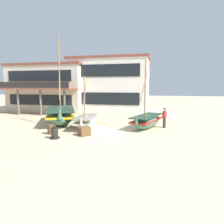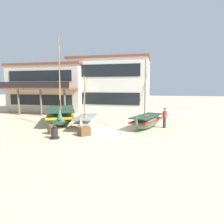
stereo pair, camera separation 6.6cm
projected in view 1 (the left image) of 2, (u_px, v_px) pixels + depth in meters
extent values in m
plane|color=#CCB78E|center=(109.00, 131.00, 15.65)|extent=(120.00, 120.00, 0.00)
ellipsoid|color=#427056|center=(147.00, 122.00, 16.85)|extent=(2.71, 4.51, 1.08)
cube|color=red|center=(147.00, 120.00, 16.83)|extent=(2.67, 4.35, 0.13)
cube|color=#243D2F|center=(147.00, 116.00, 16.78)|extent=(2.72, 4.44, 0.08)
cone|color=#427056|center=(137.00, 119.00, 15.05)|extent=(0.36, 0.36, 0.76)
cylinder|color=olive|center=(145.00, 90.00, 16.06)|extent=(0.10, 0.10, 4.84)
cylinder|color=olive|center=(145.00, 81.00, 15.96)|extent=(0.73, 1.98, 3.41)
cube|color=olive|center=(148.00, 117.00, 17.07)|extent=(1.32, 0.58, 0.06)
ellipsoid|color=#427056|center=(61.00, 116.00, 18.84)|extent=(4.65, 6.38, 1.45)
cube|color=gold|center=(61.00, 114.00, 18.81)|extent=(4.57, 6.17, 0.17)
cube|color=#243D2F|center=(61.00, 109.00, 18.75)|extent=(4.66, 6.30, 0.10)
cone|color=#427056|center=(60.00, 113.00, 15.98)|extent=(0.61, 0.61, 1.02)
cylinder|color=olive|center=(59.00, 76.00, 17.64)|extent=(0.10, 0.10, 6.83)
cylinder|color=olive|center=(59.00, 71.00, 17.59)|extent=(1.39, 2.80, 4.88)
cube|color=olive|center=(61.00, 110.00, 19.21)|extent=(2.03, 1.08, 0.06)
ellipsoid|color=silver|center=(86.00, 122.00, 16.84)|extent=(2.06, 4.17, 0.99)
cube|color=silver|center=(86.00, 121.00, 16.82)|extent=(2.05, 4.02, 0.12)
cube|color=gray|center=(86.00, 117.00, 16.78)|extent=(2.09, 4.10, 0.07)
cone|color=silver|center=(81.00, 121.00, 14.88)|extent=(0.33, 0.33, 0.70)
cylinder|color=olive|center=(84.00, 99.00, 16.09)|extent=(0.10, 0.10, 3.62)
cylinder|color=olive|center=(84.00, 96.00, 16.06)|extent=(0.48, 2.46, 3.22)
cube|color=olive|center=(87.00, 118.00, 17.09)|extent=(1.36, 0.38, 0.06)
cylinder|color=#33333D|center=(164.00, 123.00, 16.94)|extent=(0.26, 0.26, 0.88)
cube|color=#B22D28|center=(165.00, 114.00, 16.85)|extent=(0.38, 0.42, 0.54)
sphere|color=tan|center=(165.00, 110.00, 16.80)|extent=(0.22, 0.22, 0.22)
cylinder|color=#2D2823|center=(165.00, 108.00, 16.79)|extent=(0.24, 0.24, 0.05)
cylinder|color=black|center=(55.00, 138.00, 13.48)|extent=(0.66, 0.66, 0.10)
cylinder|color=black|center=(55.00, 133.00, 13.44)|extent=(0.46, 0.46, 0.62)
sphere|color=black|center=(54.00, 127.00, 13.39)|extent=(0.25, 0.25, 0.25)
cylinder|color=brown|center=(51.00, 129.00, 14.71)|extent=(0.52, 0.52, 0.70)
torus|color=black|center=(51.00, 127.00, 14.69)|extent=(0.56, 0.56, 0.03)
torus|color=black|center=(51.00, 131.00, 14.73)|extent=(0.56, 0.56, 0.03)
cube|color=brown|center=(84.00, 131.00, 14.31)|extent=(1.05, 1.05, 0.62)
cube|color=white|center=(110.00, 86.00, 27.98)|extent=(10.48, 5.69, 7.04)
cube|color=brown|center=(110.00, 59.00, 27.51)|extent=(10.90, 5.92, 0.30)
cube|color=black|center=(105.00, 99.00, 25.41)|extent=(8.80, 0.06, 1.55)
cube|color=black|center=(105.00, 70.00, 24.96)|extent=(8.80, 0.06, 1.55)
cube|color=beige|center=(50.00, 89.00, 28.56)|extent=(10.79, 5.10, 6.24)
cube|color=brown|center=(49.00, 66.00, 28.14)|extent=(11.22, 5.30, 0.30)
cube|color=black|center=(40.00, 100.00, 26.25)|extent=(9.06, 0.06, 1.37)
cube|color=black|center=(39.00, 76.00, 25.85)|extent=(9.06, 0.06, 1.37)
cube|color=brown|center=(33.00, 88.00, 24.79)|extent=(10.79, 2.67, 0.20)
cylinder|color=#666056|center=(18.00, 102.00, 24.45)|extent=(0.24, 0.24, 3.12)
cylinder|color=#666056|center=(41.00, 103.00, 23.76)|extent=(0.24, 0.24, 3.12)
cylinder|color=#666056|center=(64.00, 103.00, 23.07)|extent=(0.24, 0.24, 3.12)
cube|color=black|center=(26.00, 85.00, 23.50)|extent=(10.79, 0.08, 0.70)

